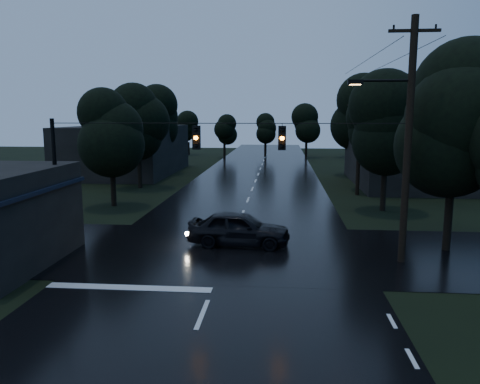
# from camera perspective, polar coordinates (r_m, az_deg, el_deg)

# --- Properties ---
(main_road) EXTENTS (12.00, 120.00, 0.02)m
(main_road) POSITION_cam_1_polar(r_m,az_deg,el_deg) (39.12, 1.51, 0.32)
(main_road) COLOR black
(main_road) RESTS_ON ground
(cross_street) EXTENTS (60.00, 9.00, 0.02)m
(cross_street) POSITION_cam_1_polar(r_m,az_deg,el_deg) (21.59, -1.49, -7.16)
(cross_street) COLOR black
(cross_street) RESTS_ON ground
(building_far_right) EXTENTS (10.00, 14.00, 4.40)m
(building_far_right) POSITION_cam_1_polar(r_m,az_deg,el_deg) (44.30, 20.29, 3.67)
(building_far_right) COLOR black
(building_far_right) RESTS_ON ground
(building_far_left) EXTENTS (10.00, 16.00, 5.00)m
(building_far_left) POSITION_cam_1_polar(r_m,az_deg,el_deg) (51.38, -13.60, 5.03)
(building_far_left) COLOR black
(building_far_left) RESTS_ON ground
(utility_pole_main) EXTENTS (3.50, 0.30, 10.00)m
(utility_pole_main) POSITION_cam_1_polar(r_m,az_deg,el_deg) (20.22, 19.59, 6.33)
(utility_pole_main) COLOR black
(utility_pole_main) RESTS_ON ground
(utility_pole_far) EXTENTS (2.00, 0.30, 7.50)m
(utility_pole_far) POSITION_cam_1_polar(r_m,az_deg,el_deg) (37.11, 14.30, 5.57)
(utility_pole_far) COLOR black
(utility_pole_far) RESTS_ON ground
(anchor_pole_left) EXTENTS (0.18, 0.18, 6.00)m
(anchor_pole_left) POSITION_cam_1_polar(r_m,az_deg,el_deg) (22.14, -21.50, 0.55)
(anchor_pole_left) COLOR black
(anchor_pole_left) RESTS_ON ground
(span_signals) EXTENTS (15.00, 0.37, 1.12)m
(span_signals) POSITION_cam_1_polar(r_m,az_deg,el_deg) (19.66, -0.26, 6.75)
(span_signals) COLOR black
(span_signals) RESTS_ON ground
(tree_corner_near) EXTENTS (4.48, 4.48, 9.44)m
(tree_corner_near) POSITION_cam_1_polar(r_m,az_deg,el_deg) (22.87, 24.79, 8.15)
(tree_corner_near) COLOR black
(tree_corner_near) RESTS_ON ground
(tree_left_a) EXTENTS (3.92, 3.92, 8.26)m
(tree_left_a) POSITION_cam_1_polar(r_m,az_deg,el_deg) (32.62, -15.49, 7.45)
(tree_left_a) COLOR black
(tree_left_a) RESTS_ON ground
(tree_left_b) EXTENTS (4.20, 4.20, 8.85)m
(tree_left_b) POSITION_cam_1_polar(r_m,az_deg,el_deg) (40.38, -12.33, 8.40)
(tree_left_b) COLOR black
(tree_left_b) RESTS_ON ground
(tree_left_c) EXTENTS (4.48, 4.48, 9.44)m
(tree_left_c) POSITION_cam_1_polar(r_m,az_deg,el_deg) (50.17, -9.59, 9.06)
(tree_left_c) COLOR black
(tree_left_c) RESTS_ON ground
(tree_right_a) EXTENTS (4.20, 4.20, 8.85)m
(tree_right_a) POSITION_cam_1_polar(r_m,az_deg,el_deg) (31.28, 17.45, 7.98)
(tree_right_a) COLOR black
(tree_right_a) RESTS_ON ground
(tree_right_b) EXTENTS (4.48, 4.48, 9.44)m
(tree_right_b) POSITION_cam_1_polar(r_m,az_deg,el_deg) (39.24, 15.85, 8.79)
(tree_right_b) COLOR black
(tree_right_b) RESTS_ON ground
(tree_right_c) EXTENTS (4.76, 4.76, 10.03)m
(tree_right_c) POSITION_cam_1_polar(r_m,az_deg,el_deg) (49.19, 14.40, 9.33)
(tree_right_c) COLOR black
(tree_right_c) RESTS_ON ground
(car) EXTENTS (4.95, 2.29, 1.64)m
(car) POSITION_cam_1_polar(r_m,az_deg,el_deg) (22.27, -0.12, -4.46)
(car) COLOR black
(car) RESTS_ON ground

